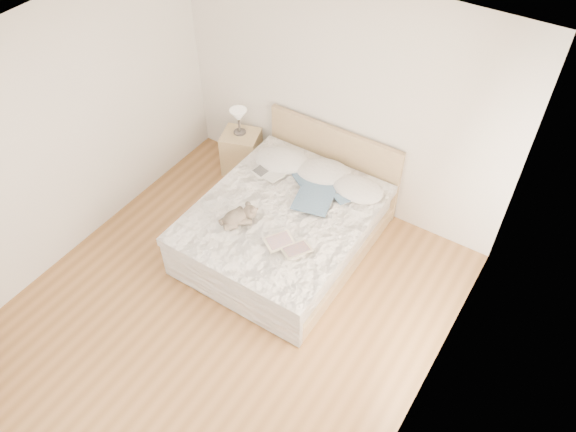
# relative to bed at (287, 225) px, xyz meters

# --- Properties ---
(floor) EXTENTS (4.00, 4.50, 0.00)m
(floor) POSITION_rel_bed_xyz_m (0.00, -1.19, -0.31)
(floor) COLOR brown
(floor) RESTS_ON ground
(ceiling) EXTENTS (4.00, 4.50, 0.00)m
(ceiling) POSITION_rel_bed_xyz_m (0.00, -1.19, 2.39)
(ceiling) COLOR white
(ceiling) RESTS_ON ground
(wall_back) EXTENTS (4.00, 0.02, 2.70)m
(wall_back) POSITION_rel_bed_xyz_m (0.00, 1.06, 1.04)
(wall_back) COLOR silver
(wall_back) RESTS_ON ground
(wall_left) EXTENTS (0.02, 4.50, 2.70)m
(wall_left) POSITION_rel_bed_xyz_m (-2.00, -1.19, 1.04)
(wall_left) COLOR silver
(wall_left) RESTS_ON ground
(wall_right) EXTENTS (0.02, 4.50, 2.70)m
(wall_right) POSITION_rel_bed_xyz_m (2.00, -1.19, 1.04)
(wall_right) COLOR silver
(wall_right) RESTS_ON ground
(window) EXTENTS (0.02, 1.30, 1.10)m
(window) POSITION_rel_bed_xyz_m (1.99, -0.89, 1.14)
(window) COLOR white
(window) RESTS_ON wall_right
(bed) EXTENTS (1.72, 2.14, 1.00)m
(bed) POSITION_rel_bed_xyz_m (0.00, 0.00, 0.00)
(bed) COLOR tan
(bed) RESTS_ON floor
(nightstand) EXTENTS (0.55, 0.52, 0.56)m
(nightstand) POSITION_rel_bed_xyz_m (-1.20, 0.78, -0.03)
(nightstand) COLOR tan
(nightstand) RESTS_ON floor
(table_lamp) EXTENTS (0.28, 0.28, 0.34)m
(table_lamp) POSITION_rel_bed_xyz_m (-1.23, 0.81, 0.49)
(table_lamp) COLOR #48423E
(table_lamp) RESTS_ON nightstand
(pillow_left) EXTENTS (0.76, 0.64, 0.19)m
(pillow_left) POSITION_rel_bed_xyz_m (-0.43, 0.57, 0.33)
(pillow_left) COLOR white
(pillow_left) RESTS_ON bed
(pillow_middle) EXTENTS (0.73, 0.61, 0.19)m
(pillow_middle) POSITION_rel_bed_xyz_m (0.07, 0.65, 0.33)
(pillow_middle) COLOR silver
(pillow_middle) RESTS_ON bed
(pillow_right) EXTENTS (0.58, 0.41, 0.17)m
(pillow_right) POSITION_rel_bed_xyz_m (0.53, 0.60, 0.33)
(pillow_right) COLOR silver
(pillow_right) RESTS_ON bed
(blouse) EXTENTS (0.75, 0.78, 0.02)m
(blouse) POSITION_rel_bed_xyz_m (0.18, 0.28, 0.32)
(blouse) COLOR #385573
(blouse) RESTS_ON bed
(photo_book) EXTENTS (0.39, 0.29, 0.03)m
(photo_book) POSITION_rel_bed_xyz_m (-0.44, 0.30, 0.32)
(photo_book) COLOR silver
(photo_book) RESTS_ON bed
(childrens_book) EXTENTS (0.50, 0.45, 0.03)m
(childrens_book) POSITION_rel_bed_xyz_m (0.33, -0.50, 0.32)
(childrens_book) COLOR beige
(childrens_book) RESTS_ON bed
(teddy_bear) EXTENTS (0.36, 0.41, 0.18)m
(teddy_bear) POSITION_rel_bed_xyz_m (-0.29, -0.53, 0.34)
(teddy_bear) COLOR brown
(teddy_bear) RESTS_ON bed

